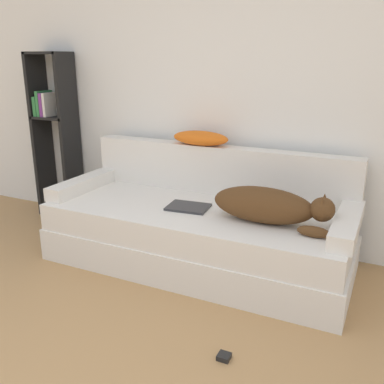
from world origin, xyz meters
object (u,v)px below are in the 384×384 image
Objects in this scene: dog at (269,206)px; power_adapter at (224,357)px; bookshelf at (54,126)px; couch at (197,236)px; laptop at (188,207)px; throw_pillow at (200,138)px.

power_adapter is (0.04, -0.87, -0.57)m from dog.
bookshelf is 2.84m from power_adapter.
couch is 0.25m from laptop.
laptop is 1.21m from power_adapter.
couch is at bearing 28.76° from laptop.
laptop is at bearing -77.17° from throw_pillow.
throw_pillow is 0.30× the size of bookshelf.
dog is 12.29× the size of power_adapter.
power_adapter is at bearing -60.04° from laptop.
couch is 34.18× the size of power_adapter.
power_adapter is at bearing -30.40° from bookshelf.
throw_pillow reaches higher than dog.
bookshelf reaches higher than power_adapter.
throw_pillow is at bearing 96.97° from laptop.
bookshelf is (-1.67, 0.46, 0.43)m from laptop.
dog reaches higher than power_adapter.
bookshelf reaches higher than couch.
bookshelf reaches higher than dog.
dog reaches higher than couch.
dog is 0.91m from throw_pillow.
bookshelf is at bearing 167.89° from dog.
throw_pillow is (-0.16, 0.39, 0.68)m from couch.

